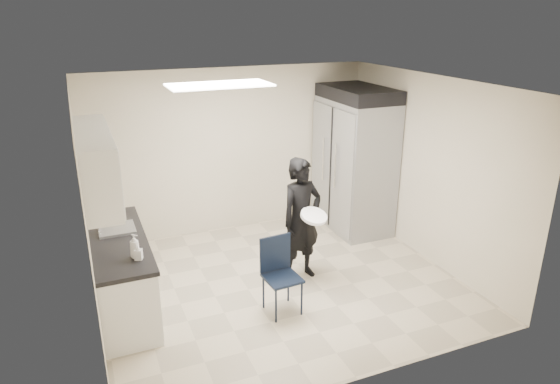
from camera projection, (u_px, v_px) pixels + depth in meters
name	position (u px, v px, depth m)	size (l,w,h in m)	color
floor	(280.00, 283.00, 6.60)	(4.50, 4.50, 0.00)	#C0B297
ceiling	(280.00, 84.00, 5.71)	(4.50, 4.50, 0.00)	white
back_wall	(231.00, 151.00, 7.89)	(4.50, 4.50, 0.00)	beige
left_wall	(86.00, 218.00, 5.34)	(4.00, 4.00, 0.00)	beige
right_wall	(428.00, 170.00, 6.97)	(4.00, 4.00, 0.00)	beige
ceiling_panel	(219.00, 85.00, 5.85)	(1.20, 0.60, 0.02)	white
lower_counter	(122.00, 275.00, 5.92)	(0.60, 1.90, 0.86)	silver
countertop	(117.00, 241.00, 5.77)	(0.64, 1.95, 0.05)	black
sink	(117.00, 233.00, 6.00)	(0.42, 0.40, 0.14)	gray
faucet	(98.00, 224.00, 5.87)	(0.02, 0.02, 0.24)	silver
upper_cabinets	(96.00, 164.00, 5.40)	(0.35, 1.80, 0.75)	silver
towel_dispenser	(87.00, 156.00, 6.45)	(0.22, 0.30, 0.35)	black
notice_sticker_left	(87.00, 221.00, 5.46)	(0.00, 0.12, 0.07)	yellow
notice_sticker_right	(87.00, 218.00, 5.65)	(0.00, 0.12, 0.07)	yellow
commercial_fridge	(354.00, 165.00, 8.01)	(0.80, 1.35, 2.10)	gray
fridge_compressor	(358.00, 93.00, 7.61)	(0.80, 1.35, 0.20)	black
folding_chair	(282.00, 278.00, 5.83)	(0.40, 0.40, 0.89)	black
man_tuxedo	(301.00, 220.00, 6.49)	(0.61, 0.41, 1.66)	black
bucket_lid	(314.00, 216.00, 6.25)	(0.34, 0.34, 0.04)	silver
soap_bottle_a	(135.00, 246.00, 5.28)	(0.10, 0.10, 0.27)	white
soap_bottle_b	(138.00, 252.00, 5.25)	(0.08, 0.08, 0.17)	silver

